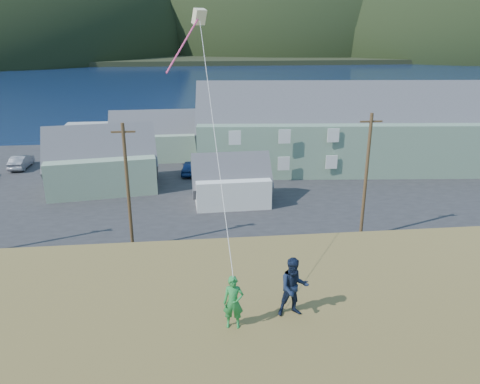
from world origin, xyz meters
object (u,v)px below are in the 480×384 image
at_px(wharf, 147,132).
at_px(shed_palegreen_near, 102,161).
at_px(shed_white, 231,181).
at_px(lodge, 347,129).
at_px(kite_flyer_green, 233,302).
at_px(shed_palegreen_far, 154,137).
at_px(kite_flyer_navy, 294,287).

height_order(wharf, shed_palegreen_near, shed_palegreen_near).
bearing_deg(shed_white, wharf, 106.58).
xyz_separation_m(lodge, kite_flyer_green, (-16.39, -38.58, 3.48)).
relative_size(shed_palegreen_far, kite_flyer_navy, 5.82).
relative_size(wharf, shed_palegreen_far, 2.44).
bearing_deg(shed_white, shed_palegreen_far, 113.65).
bearing_deg(kite_flyer_navy, lodge, 66.89).
height_order(lodge, kite_flyer_navy, lodge).
relative_size(shed_palegreen_far, kite_flyer_green, 6.75).
xyz_separation_m(wharf, kite_flyer_navy, (9.08, -58.01, 7.66)).
height_order(wharf, kite_flyer_green, kite_flyer_green).
distance_m(lodge, shed_palegreen_far, 22.73).
xyz_separation_m(shed_white, shed_palegreen_far, (-7.84, 16.56, 0.54)).
relative_size(lodge, shed_palegreen_far, 3.19).
xyz_separation_m(lodge, shed_palegreen_far, (-21.68, 6.59, -1.80)).
xyz_separation_m(wharf, kite_flyer_green, (7.28, -58.41, 7.54)).
height_order(shed_palegreen_far, kite_flyer_green, kite_flyer_green).
distance_m(wharf, shed_white, 31.43).
distance_m(lodge, shed_white, 17.22).
bearing_deg(shed_palegreen_far, kite_flyer_green, -84.64).
relative_size(wharf, kite_flyer_green, 16.49).
relative_size(wharf, shed_white, 3.63).
height_order(lodge, shed_palegreen_far, lodge).
xyz_separation_m(lodge, shed_white, (-13.84, -9.97, -2.34)).
distance_m(lodge, shed_palegreen_near, 26.52).
bearing_deg(shed_palegreen_near, wharf, 76.31).
bearing_deg(shed_palegreen_near, kite_flyer_navy, -79.21).
xyz_separation_m(wharf, shed_palegreen_far, (1.99, -13.24, 2.26)).
bearing_deg(shed_white, kite_flyer_navy, -93.19).
xyz_separation_m(lodge, kite_flyer_navy, (-14.59, -38.18, 3.61)).
relative_size(shed_white, kite_flyer_navy, 3.92).
xyz_separation_m(shed_palegreen_near, kite_flyer_green, (9.68, -33.97, 5.12)).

